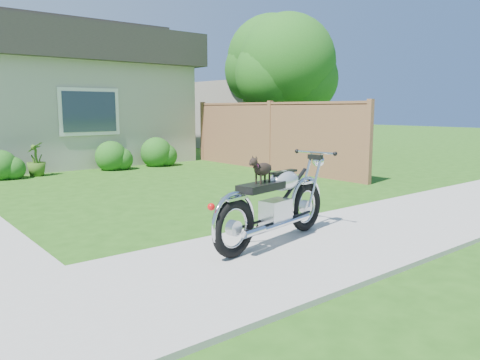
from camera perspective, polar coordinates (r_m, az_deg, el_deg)
name	(u,v)px	position (r m, az deg, el deg)	size (l,w,h in m)	color
ground	(194,279)	(4.81, -5.60, -11.92)	(80.00, 80.00, 0.00)	#235114
sidewalk	(194,277)	(4.80, -5.60, -11.69)	(24.00, 2.20, 0.04)	#9E9B93
fence	(270,136)	(12.96, 3.67, 5.38)	(0.12, 6.62, 1.90)	#946142
tree_near	(292,67)	(15.16, 6.33, 13.52)	(3.02, 3.02, 4.63)	#3D2B1C
tree_far	(275,64)	(18.46, 4.32, 13.88)	(3.41, 3.41, 5.23)	#3D2B1C
potted_plant_right	(36,159)	(12.83, -23.61, 2.34)	(0.48, 0.48, 0.86)	#38611A
motorcycle_with_dog	(276,203)	(5.80, 4.41, -2.82)	(2.20, 0.75, 1.09)	black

